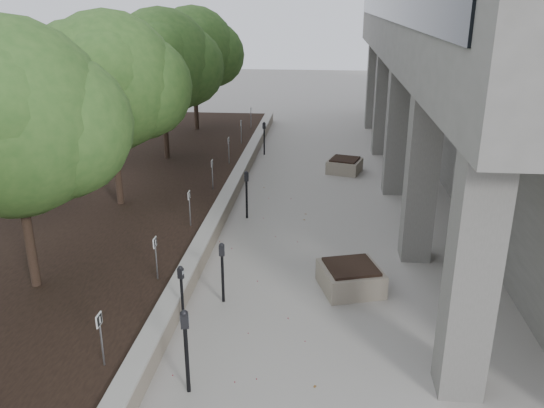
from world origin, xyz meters
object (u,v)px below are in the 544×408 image
at_px(parking_meter_3, 223,273).
at_px(parking_meter_5, 264,138).
at_px(crabapple_tree_4, 163,85).
at_px(planter_back, 345,165).
at_px(planter_front, 351,277).
at_px(crabapple_tree_5, 194,69).
at_px(parking_meter_2, 182,295).
at_px(parking_meter_1, 186,352).
at_px(crabapple_tree_3, 112,111).
at_px(crabapple_tree_2, 16,159).
at_px(parking_meter_4, 247,195).

distance_m(parking_meter_3, parking_meter_5, 11.87).
bearing_deg(parking_meter_3, crabapple_tree_4, 107.82).
bearing_deg(planter_back, planter_front, -90.54).
bearing_deg(planter_front, parking_meter_3, -163.27).
bearing_deg(crabapple_tree_5, planter_front, -64.55).
bearing_deg(parking_meter_2, crabapple_tree_4, 126.26).
relative_size(crabapple_tree_5, parking_meter_1, 3.57).
relative_size(parking_meter_3, planter_front, 1.09).
distance_m(parking_meter_2, parking_meter_3, 1.12).
height_order(crabapple_tree_3, planter_back, crabapple_tree_3).
distance_m(crabapple_tree_3, planter_front, 8.11).
distance_m(crabapple_tree_2, crabapple_tree_5, 15.00).
relative_size(crabapple_tree_4, parking_meter_4, 3.79).
height_order(crabapple_tree_2, parking_meter_4, crabapple_tree_2).
xyz_separation_m(crabapple_tree_3, parking_meter_4, (3.71, 0.18, -2.40)).
height_order(parking_meter_2, planter_back, parking_meter_2).
xyz_separation_m(parking_meter_5, planter_back, (3.22, -2.15, -0.42)).
xyz_separation_m(crabapple_tree_4, parking_meter_5, (3.43, 2.24, -2.43)).
distance_m(crabapple_tree_4, parking_meter_2, 11.32).
bearing_deg(parking_meter_1, planter_back, 60.80).
xyz_separation_m(parking_meter_1, parking_meter_3, (0.05, 2.89, -0.08)).
bearing_deg(parking_meter_3, parking_meter_5, 88.02).
relative_size(crabapple_tree_3, planter_front, 4.38).
bearing_deg(parking_meter_1, parking_meter_4, 74.35).
height_order(crabapple_tree_5, planter_front, crabapple_tree_5).
bearing_deg(crabapple_tree_2, crabapple_tree_3, 90.00).
height_order(parking_meter_1, parking_meter_5, parking_meter_1).
xyz_separation_m(crabapple_tree_5, parking_meter_2, (3.26, -15.56, -2.48)).
xyz_separation_m(crabapple_tree_2, crabapple_tree_3, (0.00, 5.00, 0.00)).
xyz_separation_m(parking_meter_4, planter_front, (2.86, -4.00, -0.43)).
relative_size(parking_meter_5, planter_front, 1.11).
relative_size(parking_meter_4, planter_front, 1.16).
bearing_deg(parking_meter_1, crabapple_tree_5, 85.76).
xyz_separation_m(crabapple_tree_2, crabapple_tree_5, (0.00, 15.00, 0.00)).
height_order(parking_meter_2, parking_meter_4, parking_meter_4).
relative_size(parking_meter_2, planter_back, 1.12).
bearing_deg(parking_meter_5, crabapple_tree_5, 156.81).
distance_m(parking_meter_2, planter_front, 3.76).
distance_m(crabapple_tree_3, parking_meter_3, 6.51).
relative_size(parking_meter_5, planter_back, 1.21).
bearing_deg(parking_meter_1, crabapple_tree_3, 100.46).
bearing_deg(crabapple_tree_3, parking_meter_5, 64.64).
height_order(crabapple_tree_2, parking_meter_2, crabapple_tree_2).
height_order(parking_meter_3, planter_front, parking_meter_3).
relative_size(parking_meter_4, parking_meter_5, 1.04).
xyz_separation_m(crabapple_tree_4, planter_back, (6.66, 0.09, -2.86)).
bearing_deg(planter_back, crabapple_tree_2, -123.40).
bearing_deg(parking_meter_5, crabapple_tree_2, -90.10).
bearing_deg(planter_front, parking_meter_2, -152.23).
distance_m(parking_meter_2, parking_meter_4, 5.76).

